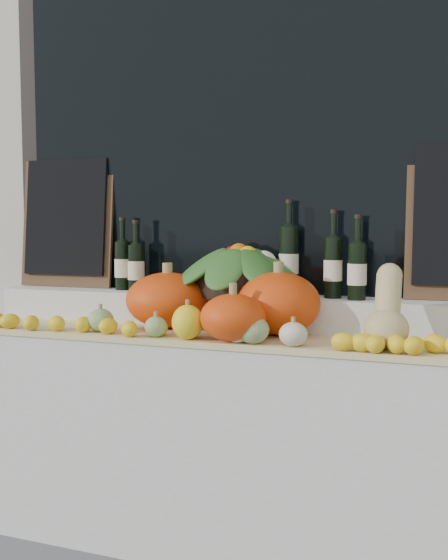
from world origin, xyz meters
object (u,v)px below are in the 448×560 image
at_px(pumpkin_left, 168,300).
at_px(wine_bottle_tall, 289,260).
at_px(produce_bowl, 239,270).
at_px(butternut_squash, 387,314).
at_px(pumpkin_right, 278,303).

bearing_deg(pumpkin_left, wine_bottle_tall, 20.67).
relative_size(pumpkin_left, produce_bowl, 0.58).
bearing_deg(produce_bowl, butternut_squash, -24.49).
xyz_separation_m(pumpkin_left, produce_bowl, (0.27, 0.14, 0.13)).
distance_m(pumpkin_left, wine_bottle_tall, 0.54).
height_order(pumpkin_left, pumpkin_right, pumpkin_right).
xyz_separation_m(butternut_squash, wine_bottle_tall, (-0.44, 0.33, 0.16)).
distance_m(pumpkin_left, pumpkin_right, 0.49).
bearing_deg(butternut_squash, produce_bowl, 155.51).
distance_m(pumpkin_right, butternut_squash, 0.45).
relative_size(pumpkin_left, wine_bottle_tall, 0.87).
xyz_separation_m(pumpkin_left, pumpkin_right, (0.49, -0.01, 0.01)).
height_order(pumpkin_left, butternut_squash, butternut_squash).
relative_size(pumpkin_right, butternut_squash, 1.13).
bearing_deg(produce_bowl, pumpkin_right, -35.47).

